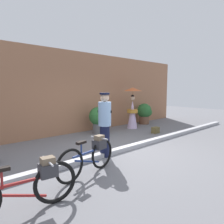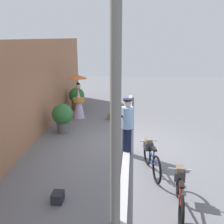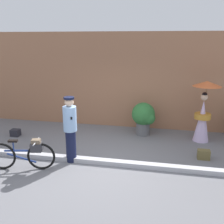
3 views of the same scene
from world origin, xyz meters
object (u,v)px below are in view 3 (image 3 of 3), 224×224
Objects in this scene: backpack_spare at (204,154)px; potted_plant_small at (144,117)px; person_with_parasol at (203,111)px; person_officer at (70,128)px; backpack_on_pavement at (15,133)px; bicycle_near_officer at (25,154)px.

potted_plant_small is at bearing 137.90° from backpack_spare.
backpack_spare is at bearing -93.67° from person_with_parasol.
backpack_spare is at bearing 13.48° from person_officer.
person_officer is at bearing -125.01° from potted_plant_small.
person_with_parasol is at bearing -5.92° from potted_plant_small.
person_officer reaches higher than potted_plant_small.
backpack_on_pavement is at bearing -166.53° from potted_plant_small.
person_officer is at bearing -147.86° from person_with_parasol.
potted_plant_small is 4.26m from backpack_on_pavement.
bicycle_near_officer reaches higher than backpack_spare.
bicycle_near_officer is 5.28m from person_with_parasol.
person_officer is 6.05× the size of backpack_on_pavement.
potted_plant_small is 3.42× the size of backpack_spare.
bicycle_near_officer is at bearing -147.34° from person_with_parasol.
person_with_parasol is at bearing 32.66° from bicycle_near_officer.
person_officer is at bearing -166.52° from backpack_spare.
backpack_on_pavement is at bearing -172.35° from person_with_parasol.
person_with_parasol is at bearing 86.33° from backpack_spare.
backpack_on_pavement is at bearing 174.35° from backpack_spare.
person_officer is 2.93m from backpack_on_pavement.
person_with_parasol reaches higher than bicycle_near_officer.
person_with_parasol reaches higher than backpack_spare.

